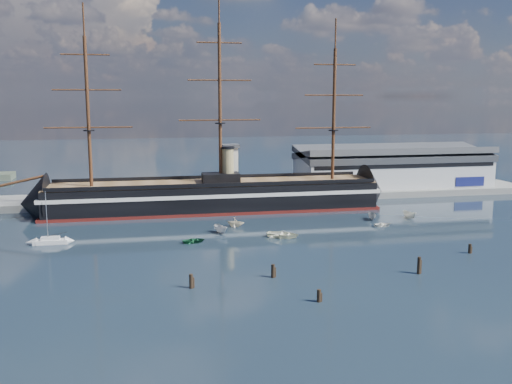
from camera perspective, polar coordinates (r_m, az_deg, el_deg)
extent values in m
plane|color=#192331|center=(137.93, -1.58, -3.39)|extent=(600.00, 600.00, 0.00)
cube|color=slate|center=(174.42, -0.45, -0.65)|extent=(180.00, 18.00, 2.00)
cube|color=#B7BABC|center=(192.20, 13.49, 2.14)|extent=(62.00, 20.00, 10.00)
cube|color=#3F4247|center=(191.59, 13.56, 3.81)|extent=(63.00, 21.00, 2.00)
cube|color=silver|center=(168.89, -2.58, 2.09)|extent=(4.00, 4.00, 14.00)
cube|color=#3F4247|center=(168.09, -2.60, 4.63)|extent=(5.00, 5.00, 1.00)
cube|color=black|center=(155.96, -4.26, -0.40)|extent=(88.17, 16.96, 7.00)
cube|color=silver|center=(155.76, -4.26, 0.03)|extent=(90.17, 17.22, 1.00)
cube|color=#531512|center=(156.63, -4.24, -1.72)|extent=(90.17, 17.18, 0.90)
cone|color=black|center=(157.00, -21.33, -1.08)|extent=(14.17, 15.83, 15.68)
cone|color=black|center=(168.39, 11.63, 0.06)|extent=(11.17, 15.80, 15.68)
cube|color=brown|center=(155.38, -4.27, 0.90)|extent=(88.16, 15.68, 0.40)
cube|color=black|center=(155.44, -3.55, 1.44)|extent=(10.07, 6.11, 2.50)
cylinder|color=#9E8E5C|center=(155.29, -2.83, 2.74)|extent=(3.20, 3.20, 9.00)
cylinder|color=#381E0F|center=(157.20, -23.42, 0.76)|extent=(17.76, 0.89, 4.43)
cylinder|color=#381E0F|center=(152.86, -16.45, 7.63)|extent=(0.90, 0.90, 38.00)
cylinder|color=#381E0F|center=(153.91, -3.63, 8.75)|extent=(0.90, 0.90, 42.00)
cylinder|color=#381E0F|center=(161.67, 7.79, 7.66)|extent=(0.90, 0.90, 36.00)
cube|color=silver|center=(128.64, -19.85, -4.70)|extent=(7.12, 2.28, 0.94)
cube|color=silver|center=(128.46, -19.87, -4.38)|extent=(3.81, 1.61, 0.75)
cylinder|color=#B2B2B7|center=(127.49, -20.20, -2.25)|extent=(0.15, 0.15, 10.35)
imported|color=silver|center=(130.64, -3.54, -4.14)|extent=(6.24, 3.93, 2.34)
imported|color=#14502F|center=(122.93, -6.22, -5.06)|extent=(1.69, 3.17, 1.40)
imported|color=gray|center=(147.57, 11.55, -2.73)|extent=(5.74, 3.21, 2.17)
imported|color=#FCEFCC|center=(136.97, -2.06, -3.49)|extent=(5.93, 7.48, 2.53)
imported|color=white|center=(140.78, 12.59, -3.36)|extent=(1.29, 2.77, 1.26)
imported|color=silver|center=(151.55, 15.10, -2.54)|extent=(5.83, 3.13, 2.21)
imported|color=white|center=(126.67, 2.69, -4.57)|extent=(3.83, 4.77, 2.09)
cylinder|color=black|center=(94.70, -6.49, -9.54)|extent=(0.64, 0.64, 3.10)
cylinder|color=black|center=(88.72, 6.30, -10.87)|extent=(0.64, 0.64, 2.67)
cylinder|color=black|center=(105.33, 15.95, -7.88)|extent=(0.64, 0.64, 3.78)
cylinder|color=black|center=(121.81, 20.58, -5.76)|extent=(0.64, 0.64, 2.61)
cylinder|color=black|center=(99.44, 1.71, -8.54)|extent=(0.64, 0.64, 3.05)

